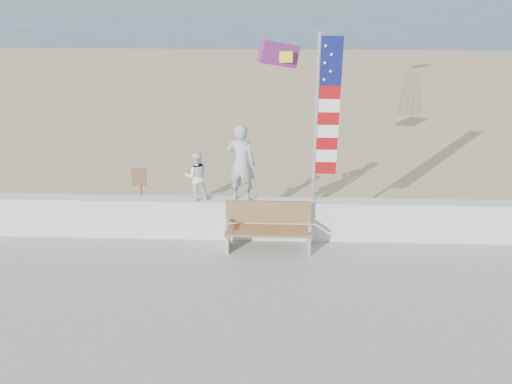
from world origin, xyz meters
TOP-DOWN VIEW (x-y plane):
  - ground at (0.00, 0.00)m, footprint 220.00×220.00m
  - sand at (0.00, 9.00)m, footprint 90.00×40.00m
  - seawall at (0.00, 2.00)m, footprint 30.00×0.35m
  - adult at (-0.12, 2.00)m, footprint 0.69×0.54m
  - child at (-1.06, 2.00)m, footprint 0.58×0.48m
  - bench at (0.47, 1.55)m, footprint 1.80×0.57m
  - flag at (1.53, 2.00)m, footprint 0.50×0.08m
  - parafoil_kite at (0.67, 4.68)m, footprint 1.05×0.63m
  - sign at (-2.46, 2.63)m, footprint 0.32×0.07m

SIDE VIEW (x-z plane):
  - ground at x=0.00m, z-range 0.00..0.00m
  - sand at x=0.00m, z-range 0.00..0.08m
  - seawall at x=0.00m, z-range 0.18..1.08m
  - bench at x=0.47m, z-range 0.19..1.19m
  - sign at x=-2.46m, z-range 0.21..1.67m
  - child at x=-1.06m, z-range 1.08..2.14m
  - adult at x=-0.12m, z-range 1.08..2.76m
  - flag at x=1.53m, z-range 1.24..4.74m
  - parafoil_kite at x=0.67m, z-range 3.36..4.07m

